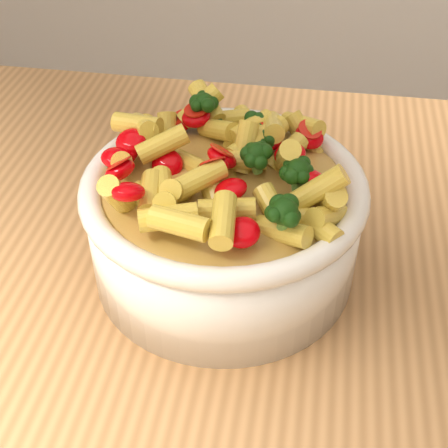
# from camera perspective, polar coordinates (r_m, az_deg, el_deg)

# --- Properties ---
(table) EXTENTS (1.20, 0.80, 0.90)m
(table) POSITION_cam_1_polar(r_m,az_deg,el_deg) (0.57, -0.55, -16.32)
(table) COLOR tan
(table) RESTS_ON ground
(serving_bowl) EXTENTS (0.22, 0.22, 0.10)m
(serving_bowl) POSITION_cam_1_polar(r_m,az_deg,el_deg) (0.50, 0.00, 0.10)
(serving_bowl) COLOR white
(serving_bowl) RESTS_ON table
(pasta_salad) EXTENTS (0.18, 0.18, 0.04)m
(pasta_salad) POSITION_cam_1_polar(r_m,az_deg,el_deg) (0.46, -0.00, 5.71)
(pasta_salad) COLOR #FFDE50
(pasta_salad) RESTS_ON serving_bowl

